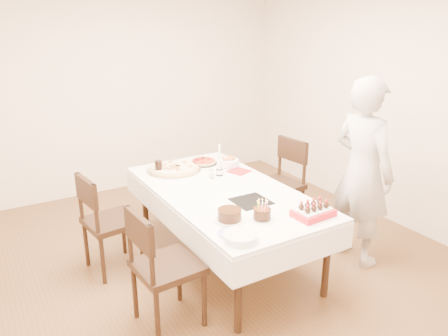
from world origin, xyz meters
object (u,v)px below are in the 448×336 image
dining_table (224,226)px  birthday_cake (262,209)px  pasta_bowl (229,163)px  layer_cake (230,215)px  person (362,172)px  chair_left_dessert (168,267)px  taper_candle (219,160)px  pizza_white (174,169)px  chair_left_savory (112,222)px  strawberry_box (313,212)px  pizza_pepperoni (204,162)px  cola_glass (159,167)px  chair_right_savory (277,185)px

dining_table → birthday_cake: bearing=-94.9°
pasta_bowl → layer_cake: bearing=-121.4°
person → chair_left_dessert: bearing=86.3°
taper_candle → layer_cake: bearing=-116.0°
person → pasta_bowl: (-0.75, 1.16, -0.11)m
pizza_white → chair_left_dessert: bearing=-117.0°
taper_candle → pizza_white: bearing=132.6°
chair_left_dessert → chair_left_savory: bearing=-86.5°
birthday_cake → strawberry_box: 0.42m
layer_cake → pizza_pepperoni: bearing=69.8°
taper_candle → birthday_cake: bearing=-101.9°
chair_left_savory → cola_glass: 0.76m
pasta_bowl → strawberry_box: bearing=-92.8°
chair_right_savory → birthday_cake: (-0.95, -1.02, 0.33)m
person → layer_cake: bearing=86.5°
pasta_bowl → birthday_cake: 1.32m
dining_table → pizza_white: 0.85m
pizza_pepperoni → layer_cake: 1.44m
chair_right_savory → cola_glass: (-1.23, 0.40, 0.31)m
layer_cake → birthday_cake: (0.24, -0.11, 0.04)m
chair_right_savory → layer_cake: bearing=-148.5°
person → pizza_white: (-1.32, 1.33, -0.13)m
chair_left_dessert → taper_candle: size_ratio=2.93×
layer_cake → strawberry_box: bearing=-23.9°
chair_left_savory → pizza_pepperoni: size_ratio=3.28×
cola_glass → birthday_cake: (0.28, -1.42, 0.02)m
chair_right_savory → taper_candle: (-0.72, 0.03, 0.41)m
chair_left_savory → pasta_bowl: size_ratio=4.71×
dining_table → pizza_pepperoni: bearing=75.5°
dining_table → taper_candle: 0.67m
chair_left_savory → layer_cake: bearing=116.0°
strawberry_box → chair_left_savory: bearing=134.9°
chair_left_dessert → pasta_bowl: bearing=-141.4°
chair_left_dessert → dining_table: bearing=-149.6°
chair_left_dessert → pasta_bowl: chair_left_dessert is taller
dining_table → layer_cake: size_ratio=8.85×
dining_table → strawberry_box: bearing=-69.1°
chair_left_savory → pasta_bowl: 1.39m
pizza_white → layer_cake: bearing=-95.3°
dining_table → chair_left_dessert: chair_left_dessert is taller
chair_right_savory → pizza_pepperoni: (-0.69, 0.44, 0.27)m
chair_left_savory → taper_candle: size_ratio=2.87×
pizza_pepperoni → cola_glass: (-0.54, -0.04, 0.05)m
dining_table → chair_right_savory: size_ratio=2.11×
person → chair_left_savory: bearing=61.3°
layer_cake → birthday_cake: 0.26m
chair_right_savory → pizza_white: 1.16m
cola_glass → birthday_cake: 1.45m
pizza_white → cola_glass: bearing=178.1°
cola_glass → chair_left_savory: bearing=-153.6°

